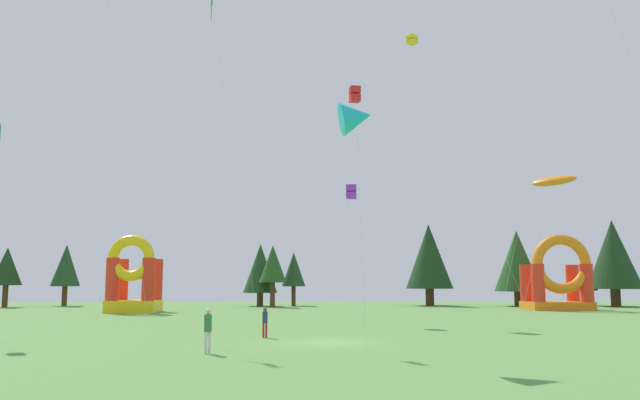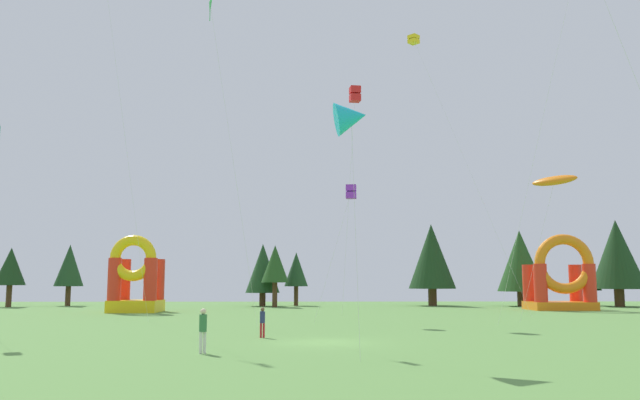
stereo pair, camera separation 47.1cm
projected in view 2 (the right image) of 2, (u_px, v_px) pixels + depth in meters
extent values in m
plane|color=#5B8C42|center=(326.00, 343.00, 30.37)|extent=(120.00, 120.00, 0.00)
cube|color=red|center=(355.00, 98.00, 49.68)|extent=(0.90, 0.90, 0.54)
cube|color=red|center=(355.00, 90.00, 49.76)|extent=(0.90, 0.90, 0.54)
cylinder|color=silver|center=(348.00, 209.00, 51.27)|extent=(0.82, 5.35, 17.33)
ellipsoid|color=orange|center=(554.00, 181.00, 45.24)|extent=(3.28, 2.91, 1.11)
cylinder|color=silver|center=(537.00, 252.00, 45.46)|extent=(2.29, 1.76, 9.96)
cylinder|color=silver|center=(543.00, 116.00, 40.42)|extent=(4.75, 6.66, 26.51)
cube|color=yellow|center=(414.00, 42.00, 61.67)|extent=(1.21, 1.21, 0.37)
cube|color=yellow|center=(414.00, 37.00, 61.73)|extent=(1.21, 1.21, 0.37)
cylinder|color=silver|center=(467.00, 165.00, 56.18)|extent=(7.69, 8.00, 26.06)
pyramid|color=green|center=(209.00, 3.00, 39.23)|extent=(0.40, 0.90, 0.88)
cylinder|color=green|center=(210.00, 12.00, 39.17)|extent=(0.04, 0.04, 1.13)
cylinder|color=silver|center=(234.00, 168.00, 40.01)|extent=(2.83, 4.01, 19.84)
cube|color=purple|center=(351.00, 195.00, 45.70)|extent=(0.80, 0.80, 0.45)
cube|color=purple|center=(351.00, 188.00, 45.77)|extent=(0.80, 0.80, 0.45)
cylinder|color=silver|center=(333.00, 257.00, 45.29)|extent=(2.65, 0.33, 9.24)
cone|color=#19B7CC|center=(351.00, 117.00, 26.68)|extent=(1.59, 1.50, 1.63)
cylinder|color=silver|center=(355.00, 231.00, 24.93)|extent=(0.13, 2.31, 9.70)
cylinder|color=silver|center=(124.00, 131.00, 45.60)|extent=(3.05, 5.08, 27.07)
cylinder|color=#B21E26|center=(264.00, 330.00, 33.00)|extent=(0.11, 0.11, 0.75)
cylinder|color=#B21E26|center=(261.00, 330.00, 32.99)|extent=(0.11, 0.11, 0.75)
cylinder|color=navy|center=(262.00, 317.00, 33.08)|extent=(0.27, 0.27, 0.59)
sphere|color=brown|center=(263.00, 309.00, 33.13)|extent=(0.20, 0.20, 0.20)
cylinder|color=silver|center=(205.00, 343.00, 25.89)|extent=(0.18, 0.18, 0.87)
cylinder|color=silver|center=(201.00, 343.00, 25.78)|extent=(0.18, 0.18, 0.87)
cylinder|color=#33723F|center=(203.00, 323.00, 25.93)|extent=(0.43, 0.43, 0.69)
sphere|color=beige|center=(203.00, 311.00, 25.99)|extent=(0.24, 0.24, 0.24)
cube|color=yellow|center=(136.00, 306.00, 59.77)|extent=(4.49, 4.31, 1.11)
cylinder|color=red|center=(114.00, 279.00, 58.51)|extent=(1.21, 1.21, 3.88)
cylinder|color=red|center=(150.00, 279.00, 58.57)|extent=(1.21, 1.21, 3.88)
cylinder|color=red|center=(124.00, 279.00, 61.59)|extent=(1.21, 1.21, 3.88)
cylinder|color=red|center=(158.00, 279.00, 61.65)|extent=(1.21, 1.21, 3.88)
torus|color=yellow|center=(133.00, 258.00, 58.79)|extent=(4.25, 0.97, 4.25)
cube|color=orange|center=(560.00, 306.00, 64.58)|extent=(6.18, 4.62, 0.82)
cylinder|color=red|center=(540.00, 283.00, 63.17)|extent=(1.29, 1.29, 3.76)
cylinder|color=red|center=(590.00, 283.00, 63.26)|extent=(1.29, 1.29, 3.76)
cylinder|color=red|center=(529.00, 283.00, 66.47)|extent=(1.29, 1.29, 3.76)
cylinder|color=red|center=(576.00, 283.00, 66.55)|extent=(1.29, 1.29, 3.76)
torus|color=orange|center=(564.00, 264.00, 63.45)|extent=(5.92, 1.03, 5.92)
cylinder|color=#4C331E|center=(9.00, 296.00, 71.54)|extent=(0.60, 0.60, 2.42)
cone|color=#193819|center=(11.00, 266.00, 71.96)|extent=(3.36, 3.36, 4.22)
cylinder|color=#4C331E|center=(68.00, 296.00, 74.70)|extent=(0.60, 0.60, 2.28)
cone|color=#1E4221|center=(69.00, 265.00, 75.15)|extent=(3.33, 3.33, 4.88)
cylinder|color=#4C331E|center=(262.00, 299.00, 73.69)|extent=(0.71, 0.71, 1.54)
cone|color=#1E4221|center=(263.00, 268.00, 74.14)|extent=(3.95, 3.95, 5.63)
cylinder|color=#4C331E|center=(275.00, 295.00, 71.34)|extent=(0.56, 0.56, 2.72)
cone|color=#234C1E|center=(275.00, 264.00, 71.77)|extent=(3.09, 3.09, 4.18)
cylinder|color=#4C331E|center=(296.00, 296.00, 75.25)|extent=(0.50, 0.50, 2.26)
cone|color=#1E4221|center=(296.00, 269.00, 75.64)|extent=(2.79, 2.79, 4.00)
cylinder|color=#4C331E|center=(433.00, 297.00, 74.97)|extent=(0.99, 0.99, 2.00)
cone|color=#193819|center=(432.00, 256.00, 75.57)|extent=(5.51, 5.51, 7.59)
cylinder|color=#4C331E|center=(522.00, 299.00, 73.36)|extent=(0.97, 0.97, 1.71)
cone|color=#234C1E|center=(520.00, 261.00, 73.91)|extent=(5.38, 5.38, 7.02)
cylinder|color=#4C331E|center=(590.00, 298.00, 75.58)|extent=(0.50, 0.50, 1.78)
cone|color=#1E4221|center=(588.00, 272.00, 75.96)|extent=(2.75, 2.75, 4.37)
cylinder|color=#4C331E|center=(619.00, 298.00, 72.40)|extent=(1.08, 1.08, 2.00)
cone|color=#193819|center=(617.00, 254.00, 73.02)|extent=(6.00, 6.00, 7.88)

